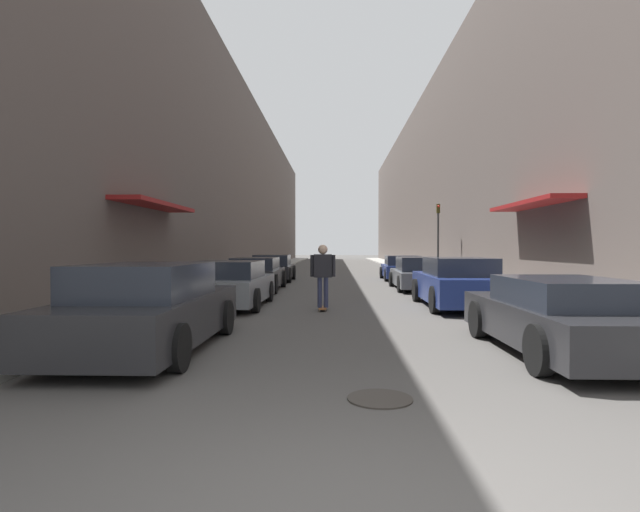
{
  "coord_description": "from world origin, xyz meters",
  "views": [
    {
      "loc": [
        -0.18,
        -2.7,
        1.63
      ],
      "look_at": [
        -0.62,
        11.3,
        1.39
      ],
      "focal_mm": 28.0,
      "sensor_mm": 36.0,
      "label": 1
    }
  ],
  "objects_px": {
    "skateboarder": "(323,270)",
    "manhole_cover": "(380,399)",
    "parked_car_left_1": "(229,285)",
    "parked_car_right_3": "(402,268)",
    "parked_car_right_2": "(419,274)",
    "traffic_light": "(438,232)",
    "parked_car_left_3": "(273,268)",
    "parked_car_right_1": "(457,283)",
    "parked_car_right_0": "(560,317)",
    "parked_car_left_0": "(150,309)",
    "parked_car_left_2": "(257,274)"
  },
  "relations": [
    {
      "from": "parked_car_left_1",
      "to": "parked_car_right_2",
      "type": "relative_size",
      "value": 0.93
    },
    {
      "from": "parked_car_left_3",
      "to": "parked_car_left_2",
      "type": "bearing_deg",
      "value": -89.54
    },
    {
      "from": "parked_car_left_1",
      "to": "manhole_cover",
      "type": "relative_size",
      "value": 6.01
    },
    {
      "from": "parked_car_right_3",
      "to": "skateboarder",
      "type": "bearing_deg",
      "value": -106.69
    },
    {
      "from": "parked_car_right_1",
      "to": "parked_car_right_2",
      "type": "xyz_separation_m",
      "value": [
        -0.07,
        5.71,
        -0.06
      ]
    },
    {
      "from": "parked_car_right_1",
      "to": "parked_car_right_2",
      "type": "relative_size",
      "value": 0.99
    },
    {
      "from": "parked_car_left_2",
      "to": "traffic_light",
      "type": "distance_m",
      "value": 10.33
    },
    {
      "from": "parked_car_left_3",
      "to": "parked_car_right_3",
      "type": "bearing_deg",
      "value": 9.58
    },
    {
      "from": "parked_car_left_2",
      "to": "parked_car_right_1",
      "type": "relative_size",
      "value": 1.06
    },
    {
      "from": "parked_car_left_3",
      "to": "parked_car_right_1",
      "type": "bearing_deg",
      "value": -58.44
    },
    {
      "from": "parked_car_right_1",
      "to": "parked_car_left_1",
      "type": "bearing_deg",
      "value": -179.46
    },
    {
      "from": "parked_car_left_3",
      "to": "skateboarder",
      "type": "bearing_deg",
      "value": -76.26
    },
    {
      "from": "parked_car_left_0",
      "to": "traffic_light",
      "type": "distance_m",
      "value": 19.06
    },
    {
      "from": "parked_car_left_1",
      "to": "traffic_light",
      "type": "xyz_separation_m",
      "value": [
        8.04,
        11.39,
        1.76
      ]
    },
    {
      "from": "skateboarder",
      "to": "manhole_cover",
      "type": "xyz_separation_m",
      "value": [
        0.81,
        -7.55,
        -1.04
      ]
    },
    {
      "from": "parked_car_left_3",
      "to": "traffic_light",
      "type": "bearing_deg",
      "value": 6.98
    },
    {
      "from": "parked_car_right_2",
      "to": "parked_car_left_0",
      "type": "bearing_deg",
      "value": -118.03
    },
    {
      "from": "parked_car_right_3",
      "to": "manhole_cover",
      "type": "relative_size",
      "value": 5.75
    },
    {
      "from": "parked_car_left_3",
      "to": "parked_car_right_2",
      "type": "distance_m",
      "value": 7.79
    },
    {
      "from": "parked_car_left_3",
      "to": "manhole_cover",
      "type": "bearing_deg",
      "value": -79.32
    },
    {
      "from": "parked_car_left_2",
      "to": "parked_car_right_0",
      "type": "height_order",
      "value": "parked_car_left_2"
    },
    {
      "from": "skateboarder",
      "to": "manhole_cover",
      "type": "height_order",
      "value": "skateboarder"
    },
    {
      "from": "skateboarder",
      "to": "parked_car_right_2",
      "type": "bearing_deg",
      "value": 61.1
    },
    {
      "from": "parked_car_right_3",
      "to": "manhole_cover",
      "type": "bearing_deg",
      "value": -98.19
    },
    {
      "from": "parked_car_left_3",
      "to": "parked_car_right_0",
      "type": "height_order",
      "value": "parked_car_left_3"
    },
    {
      "from": "parked_car_left_0",
      "to": "parked_car_right_2",
      "type": "height_order",
      "value": "parked_car_left_0"
    },
    {
      "from": "skateboarder",
      "to": "traffic_light",
      "type": "relative_size",
      "value": 0.46
    },
    {
      "from": "parked_car_left_0",
      "to": "skateboarder",
      "type": "bearing_deg",
      "value": 63.08
    },
    {
      "from": "traffic_light",
      "to": "parked_car_right_2",
      "type": "bearing_deg",
      "value": -108.34
    },
    {
      "from": "parked_car_left_0",
      "to": "parked_car_right_0",
      "type": "bearing_deg",
      "value": -0.88
    },
    {
      "from": "parked_car_left_3",
      "to": "parked_car_right_2",
      "type": "relative_size",
      "value": 0.87
    },
    {
      "from": "parked_car_left_2",
      "to": "parked_car_right_0",
      "type": "bearing_deg",
      "value": -60.07
    },
    {
      "from": "parked_car_left_1",
      "to": "parked_car_right_3",
      "type": "distance_m",
      "value": 13.06
    },
    {
      "from": "parked_car_right_2",
      "to": "traffic_light",
      "type": "relative_size",
      "value": 1.24
    },
    {
      "from": "parked_car_right_1",
      "to": "parked_car_right_2",
      "type": "height_order",
      "value": "parked_car_right_1"
    },
    {
      "from": "parked_car_right_0",
      "to": "manhole_cover",
      "type": "height_order",
      "value": "parked_car_right_0"
    },
    {
      "from": "parked_car_left_0",
      "to": "parked_car_right_0",
      "type": "xyz_separation_m",
      "value": [
        6.35,
        -0.1,
        -0.08
      ]
    },
    {
      "from": "skateboarder",
      "to": "parked_car_left_3",
      "type": "bearing_deg",
      "value": 103.74
    },
    {
      "from": "parked_car_left_2",
      "to": "parked_car_left_0",
      "type": "bearing_deg",
      "value": -89.67
    },
    {
      "from": "parked_car_left_1",
      "to": "parked_car_left_3",
      "type": "xyz_separation_m",
      "value": [
        -0.1,
        10.39,
        0.01
      ]
    },
    {
      "from": "parked_car_right_3",
      "to": "parked_car_right_1",
      "type": "bearing_deg",
      "value": -90.03
    },
    {
      "from": "parked_car_right_1",
      "to": "parked_car_right_2",
      "type": "bearing_deg",
      "value": 90.7
    },
    {
      "from": "parked_car_left_2",
      "to": "parked_car_right_1",
      "type": "bearing_deg",
      "value": -39.3
    },
    {
      "from": "manhole_cover",
      "to": "parked_car_left_3",
      "type": "bearing_deg",
      "value": 100.68
    },
    {
      "from": "parked_car_left_2",
      "to": "parked_car_left_3",
      "type": "xyz_separation_m",
      "value": [
        -0.04,
        5.17,
        0.0
      ]
    },
    {
      "from": "parked_car_right_1",
      "to": "traffic_light",
      "type": "bearing_deg",
      "value": 81.01
    },
    {
      "from": "parked_car_left_0",
      "to": "parked_car_right_3",
      "type": "height_order",
      "value": "parked_car_left_0"
    },
    {
      "from": "manhole_cover",
      "to": "parked_car_right_2",
      "type": "bearing_deg",
      "value": 78.85
    },
    {
      "from": "parked_car_right_0",
      "to": "skateboarder",
      "type": "relative_size",
      "value": 2.57
    },
    {
      "from": "parked_car_right_3",
      "to": "parked_car_left_3",
      "type": "bearing_deg",
      "value": -170.42
    }
  ]
}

